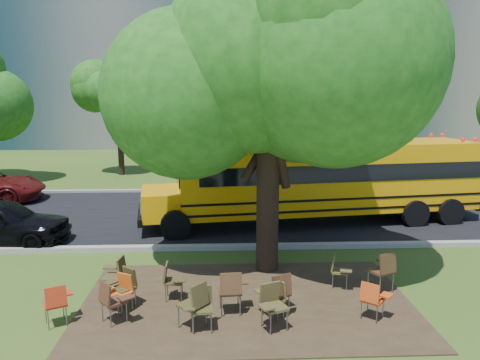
{
  "coord_description": "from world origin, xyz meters",
  "views": [
    {
      "loc": [
        0.44,
        -9.9,
        4.41
      ],
      "look_at": [
        1.05,
        3.87,
        1.87
      ],
      "focal_mm": 35.0,
      "sensor_mm": 36.0,
      "label": 1
    }
  ],
  "objects_px": {
    "chair_3": "(200,304)",
    "chair_7": "(373,297)",
    "school_bus": "(325,177)",
    "chair_6": "(274,294)",
    "main_tree": "(269,60)",
    "chair_2": "(195,300)",
    "chair_0": "(57,300)",
    "chair_5": "(272,302)",
    "chair_1": "(112,298)",
    "chair_4": "(232,288)",
    "chair_12": "(338,268)",
    "chair_11": "(279,289)",
    "chair_8": "(116,273)",
    "chair_13": "(384,268)",
    "chair_10": "(171,278)",
    "chair_14": "(121,289)",
    "chair_9": "(124,283)"
  },
  "relations": [
    {
      "from": "chair_3",
      "to": "chair_7",
      "type": "bearing_deg",
      "value": -179.68
    },
    {
      "from": "school_bus",
      "to": "chair_6",
      "type": "bearing_deg",
      "value": -117.93
    },
    {
      "from": "main_tree",
      "to": "chair_2",
      "type": "distance_m",
      "value": 5.75
    },
    {
      "from": "chair_0",
      "to": "chair_5",
      "type": "relative_size",
      "value": 0.93
    },
    {
      "from": "chair_1",
      "to": "chair_4",
      "type": "relative_size",
      "value": 0.91
    },
    {
      "from": "school_bus",
      "to": "chair_12",
      "type": "xyz_separation_m",
      "value": [
        -0.92,
        -5.65,
        -1.12
      ]
    },
    {
      "from": "school_bus",
      "to": "chair_11",
      "type": "height_order",
      "value": "school_bus"
    },
    {
      "from": "chair_0",
      "to": "chair_1",
      "type": "height_order",
      "value": "chair_1"
    },
    {
      "from": "chair_2",
      "to": "chair_3",
      "type": "relative_size",
      "value": 1.1
    },
    {
      "from": "chair_0",
      "to": "school_bus",
      "type": "bearing_deg",
      "value": 19.32
    },
    {
      "from": "chair_8",
      "to": "chair_12",
      "type": "relative_size",
      "value": 1.17
    },
    {
      "from": "chair_8",
      "to": "main_tree",
      "type": "bearing_deg",
      "value": -59.22
    },
    {
      "from": "chair_7",
      "to": "chair_12",
      "type": "relative_size",
      "value": 1.02
    },
    {
      "from": "chair_3",
      "to": "chair_6",
      "type": "xyz_separation_m",
      "value": [
        1.45,
        0.42,
        -0.02
      ]
    },
    {
      "from": "chair_0",
      "to": "chair_3",
      "type": "relative_size",
      "value": 0.99
    },
    {
      "from": "chair_0",
      "to": "chair_3",
      "type": "xyz_separation_m",
      "value": [
        2.76,
        -0.29,
        0.01
      ]
    },
    {
      "from": "chair_5",
      "to": "chair_13",
      "type": "height_order",
      "value": "chair_13"
    },
    {
      "from": "chair_7",
      "to": "chair_13",
      "type": "xyz_separation_m",
      "value": [
        0.67,
        1.3,
        0.1
      ]
    },
    {
      "from": "school_bus",
      "to": "chair_4",
      "type": "distance_m",
      "value": 7.72
    },
    {
      "from": "chair_5",
      "to": "chair_12",
      "type": "relative_size",
      "value": 1.13
    },
    {
      "from": "main_tree",
      "to": "chair_8",
      "type": "distance_m",
      "value": 5.97
    },
    {
      "from": "chair_3",
      "to": "chair_6",
      "type": "distance_m",
      "value": 1.51
    },
    {
      "from": "school_bus",
      "to": "chair_7",
      "type": "distance_m",
      "value": 7.35
    },
    {
      "from": "chair_4",
      "to": "chair_10",
      "type": "height_order",
      "value": "chair_4"
    },
    {
      "from": "chair_0",
      "to": "chair_1",
      "type": "xyz_separation_m",
      "value": [
        1.05,
        -0.0,
        0.02
      ]
    },
    {
      "from": "chair_3",
      "to": "chair_11",
      "type": "height_order",
      "value": "chair_11"
    },
    {
      "from": "school_bus",
      "to": "chair_14",
      "type": "height_order",
      "value": "school_bus"
    },
    {
      "from": "chair_7",
      "to": "chair_11",
      "type": "bearing_deg",
      "value": -148.43
    },
    {
      "from": "chair_14",
      "to": "chair_5",
      "type": "bearing_deg",
      "value": -166.56
    },
    {
      "from": "main_tree",
      "to": "chair_9",
      "type": "bearing_deg",
      "value": -148.09
    },
    {
      "from": "chair_6",
      "to": "chair_10",
      "type": "distance_m",
      "value": 2.3
    },
    {
      "from": "main_tree",
      "to": "chair_5",
      "type": "xyz_separation_m",
      "value": [
        -0.22,
        -3.07,
        -4.65
      ]
    },
    {
      "from": "school_bus",
      "to": "chair_13",
      "type": "height_order",
      "value": "school_bus"
    },
    {
      "from": "chair_0",
      "to": "chair_14",
      "type": "distance_m",
      "value": 1.23
    },
    {
      "from": "chair_14",
      "to": "main_tree",
      "type": "bearing_deg",
      "value": -116.09
    },
    {
      "from": "chair_1",
      "to": "chair_3",
      "type": "xyz_separation_m",
      "value": [
        1.71,
        -0.29,
        -0.01
      ]
    },
    {
      "from": "school_bus",
      "to": "chair_0",
      "type": "relative_size",
      "value": 13.81
    },
    {
      "from": "chair_4",
      "to": "chair_14",
      "type": "height_order",
      "value": "chair_4"
    },
    {
      "from": "chair_1",
      "to": "chair_11",
      "type": "bearing_deg",
      "value": 53.17
    },
    {
      "from": "chair_4",
      "to": "chair_8",
      "type": "distance_m",
      "value": 2.66
    },
    {
      "from": "chair_12",
      "to": "chair_5",
      "type": "bearing_deg",
      "value": -28.5
    },
    {
      "from": "chair_10",
      "to": "chair_14",
      "type": "height_order",
      "value": "chair_10"
    },
    {
      "from": "school_bus",
      "to": "chair_1",
      "type": "bearing_deg",
      "value": -136.57
    },
    {
      "from": "chair_2",
      "to": "chair_5",
      "type": "bearing_deg",
      "value": -53.67
    },
    {
      "from": "chair_5",
      "to": "chair_14",
      "type": "height_order",
      "value": "chair_5"
    },
    {
      "from": "chair_13",
      "to": "chair_10",
      "type": "bearing_deg",
      "value": 157.84
    },
    {
      "from": "chair_12",
      "to": "chair_14",
      "type": "height_order",
      "value": "chair_14"
    },
    {
      "from": "chair_4",
      "to": "chair_13",
      "type": "bearing_deg",
      "value": 10.81
    },
    {
      "from": "chair_9",
      "to": "chair_14",
      "type": "distance_m",
      "value": 0.23
    },
    {
      "from": "chair_14",
      "to": "school_bus",
      "type": "bearing_deg",
      "value": -100.97
    }
  ]
}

